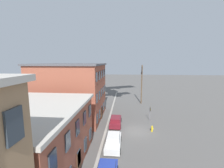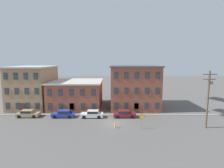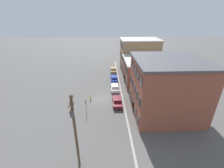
{
  "view_description": "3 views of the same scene",
  "coord_description": "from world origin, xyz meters",
  "views": [
    {
      "loc": [
        -21.55,
        1.68,
        10.51
      ],
      "look_at": [
        -1.09,
        3.49,
        7.41
      ],
      "focal_mm": 24.0,
      "sensor_mm": 36.0,
      "label": 1
    },
    {
      "loc": [
        -0.31,
        -30.71,
        11.27
      ],
      "look_at": [
        -0.34,
        2.91,
        6.78
      ],
      "focal_mm": 28.0,
      "sensor_mm": 36.0,
      "label": 2
    },
    {
      "loc": [
        28.31,
        1.07,
        16.58
      ],
      "look_at": [
        -1.03,
        2.24,
        3.11
      ],
      "focal_mm": 24.0,
      "sensor_mm": 36.0,
      "label": 3
    }
  ],
  "objects": [
    {
      "name": "ground_plane",
      "position": [
        0.0,
        0.0,
        0.0
      ],
      "size": [
        200.0,
        200.0,
        0.0
      ],
      "primitive_type": "plane",
      "color": "#565451"
    },
    {
      "name": "kerb_strip",
      "position": [
        0.0,
        4.5,
        0.08
      ],
      "size": [
        56.0,
        0.36,
        0.16
      ],
      "primitive_type": "cube",
      "color": "#9E998E",
      "rests_on": "ground_plane"
    },
    {
      "name": "apartment_corner",
      "position": [
        -19.6,
        11.84,
        4.99
      ],
      "size": [
        9.03,
        12.19,
        9.95
      ],
      "color": "#9E7A56",
      "rests_on": "ground_plane"
    },
    {
      "name": "apartment_midblock",
      "position": [
        -8.98,
        11.8,
        3.19
      ],
      "size": [
        12.34,
        12.13,
        6.36
      ],
      "color": "brown",
      "rests_on": "ground_plane"
    },
    {
      "name": "apartment_far",
      "position": [
        4.96,
        11.54,
        5.08
      ],
      "size": [
        11.6,
        11.6,
        10.14
      ],
      "color": "brown",
      "rests_on": "ground_plane"
    },
    {
      "name": "car_tan",
      "position": [
        -17.25,
        3.35,
        0.75
      ],
      "size": [
        4.4,
        1.92,
        1.43
      ],
      "color": "tan",
      "rests_on": "ground_plane"
    },
    {
      "name": "car_blue",
      "position": [
        -10.05,
        3.19,
        0.75
      ],
      "size": [
        4.4,
        1.92,
        1.43
      ],
      "color": "#233899",
      "rests_on": "ground_plane"
    },
    {
      "name": "car_white",
      "position": [
        -4.25,
        3.05,
        0.75
      ],
      "size": [
        4.4,
        1.92,
        1.43
      ],
      "color": "silver",
      "rests_on": "ground_plane"
    },
    {
      "name": "car_maroon",
      "position": [
        2.14,
        3.19,
        0.75
      ],
      "size": [
        4.4,
        1.92,
        1.43
      ],
      "color": "maroon",
      "rests_on": "ground_plane"
    },
    {
      "name": "caution_sign",
      "position": [
        4.62,
        -2.82,
        1.76
      ],
      "size": [
        1.05,
        0.08,
        2.62
      ],
      "color": "slate",
      "rests_on": "ground_plane"
    },
    {
      "name": "utility_pole",
      "position": [
        15.63,
        -2.41,
        5.42
      ],
      "size": [
        2.4,
        0.44,
        9.67
      ],
      "color": "brown",
      "rests_on": "ground_plane"
    },
    {
      "name": "fire_hydrant",
      "position": [
        0.21,
        -2.47,
        0.48
      ],
      "size": [
        0.24,
        0.34,
        0.96
      ],
      "color": "yellow",
      "rests_on": "ground_plane"
    }
  ]
}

